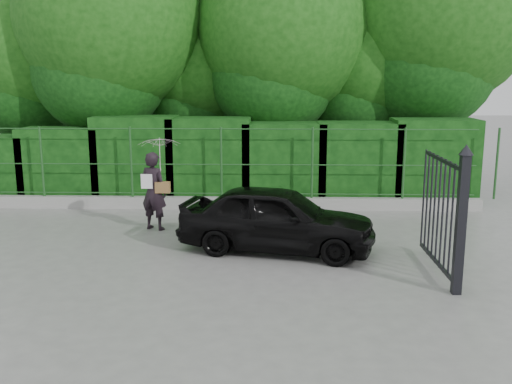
{
  "coord_description": "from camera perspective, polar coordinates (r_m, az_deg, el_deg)",
  "views": [
    {
      "loc": [
        1.72,
        -9.75,
        3.37
      ],
      "look_at": [
        1.38,
        1.3,
        1.1
      ],
      "focal_mm": 40.0,
      "sensor_mm": 36.0,
      "label": 1
    }
  ],
  "objects": [
    {
      "name": "trees",
      "position": [
        17.54,
        -0.14,
        15.68
      ],
      "size": [
        17.1,
        6.15,
        8.08
      ],
      "color": "black",
      "rests_on": "ground"
    },
    {
      "name": "fence",
      "position": [
        14.49,
        -4.2,
        2.96
      ],
      "size": [
        14.13,
        0.06,
        1.8
      ],
      "color": "#215221",
      "rests_on": "kerb"
    },
    {
      "name": "hedge",
      "position": [
        15.49,
        -3.82,
        3.02
      ],
      "size": [
        14.2,
        1.2,
        2.3
      ],
      "color": "black",
      "rests_on": "ground"
    },
    {
      "name": "kerb",
      "position": [
        14.71,
        -5.0,
        -1.09
      ],
      "size": [
        14.0,
        0.25,
        0.3
      ],
      "primitive_type": "cube",
      "color": "#9E9E99",
      "rests_on": "ground"
    },
    {
      "name": "car",
      "position": [
        11.07,
        2.1,
        -2.65
      ],
      "size": [
        4.03,
        2.32,
        1.29
      ],
      "primitive_type": "imported",
      "rotation": [
        0.0,
        0.0,
        1.35
      ],
      "color": "black",
      "rests_on": "ground"
    },
    {
      "name": "woman",
      "position": [
        12.67,
        -9.84,
        2.16
      ],
      "size": [
        0.98,
        0.92,
        2.05
      ],
      "color": "black",
      "rests_on": "ground"
    },
    {
      "name": "gate",
      "position": [
        9.72,
        18.97,
        -2.01
      ],
      "size": [
        0.22,
        2.33,
        2.36
      ],
      "color": "black",
      "rests_on": "ground"
    },
    {
      "name": "ground",
      "position": [
        10.45,
        -7.86,
        -7.31
      ],
      "size": [
        80.0,
        80.0,
        0.0
      ],
      "primitive_type": "plane",
      "color": "gray"
    }
  ]
}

